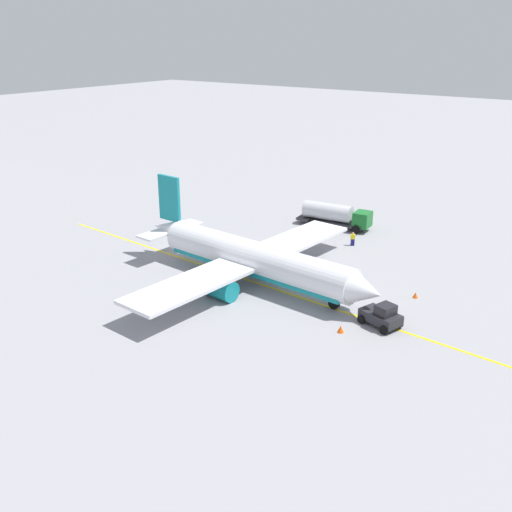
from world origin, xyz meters
The scene contains 8 objects.
ground_plane centered at (0.00, 0.00, 0.00)m, with size 400.00×400.00×0.00m, color #939399.
airplane centered at (-0.52, 0.04, 2.56)m, with size 30.33×31.21×9.48m.
fuel_tanker centered at (-2.55, 21.57, 1.72)m, with size 10.23×3.65×3.15m.
pushback_tug centered at (14.73, -1.38, 1.01)m, with size 4.02×3.17×2.20m.
refueling_worker centered at (2.83, 16.35, 0.82)m, with size 0.63×0.59×1.71m.
safety_cone_nose centered at (14.93, 6.16, 0.29)m, with size 0.53×0.53×0.59m, color #F2590F.
safety_cone_wingtip centered at (12.38, -4.56, 0.32)m, with size 0.58×0.58×0.65m, color #F2590F.
taxi_line_marking centered at (0.00, 0.00, 0.01)m, with size 63.19×0.30×0.01m, color yellow.
Camera 1 is at (33.40, -46.45, 24.63)m, focal length 41.81 mm.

